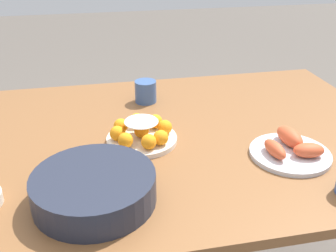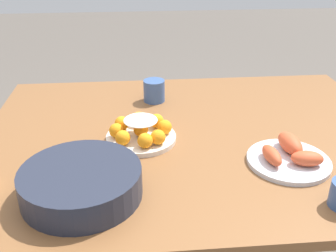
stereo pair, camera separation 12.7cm
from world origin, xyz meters
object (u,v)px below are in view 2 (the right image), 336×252
object	(u,v)px
dining_table	(193,155)
cake_plate	(141,132)
cup_near	(154,91)
seafood_platter	(289,156)
serving_bowl	(81,182)

from	to	relation	value
dining_table	cake_plate	distance (m)	0.21
cake_plate	cup_near	size ratio (longest dim) A/B	2.65
seafood_platter	cup_near	bearing A→B (deg)	-53.13
dining_table	serving_bowl	bearing A→B (deg)	42.39
seafood_platter	cup_near	world-z (taller)	cup_near
cake_plate	cup_near	distance (m)	0.32
serving_bowl	cup_near	size ratio (longest dim) A/B	3.62
cake_plate	serving_bowl	xyz separation A→B (m)	(0.16, 0.28, 0.01)
cake_plate	seafood_platter	bearing A→B (deg)	158.02
serving_bowl	cup_near	distance (m)	0.63
cake_plate	dining_table	bearing A→B (deg)	-171.21
cake_plate	serving_bowl	distance (m)	0.32
serving_bowl	seafood_platter	size ratio (longest dim) A/B	1.28
dining_table	seafood_platter	distance (m)	0.34
cake_plate	seafood_platter	xyz separation A→B (m)	(-0.43, 0.17, -0.01)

